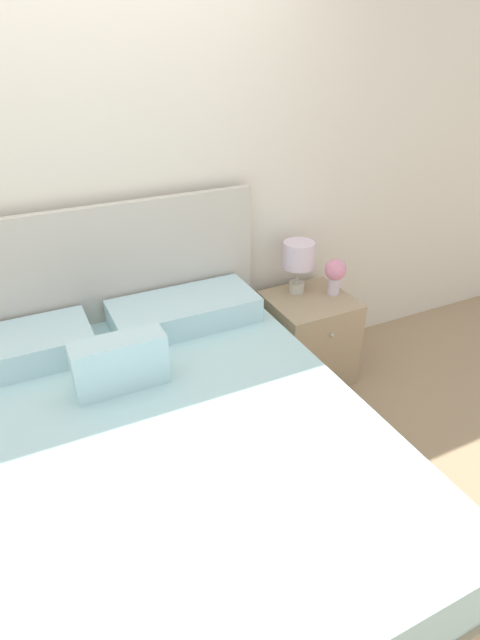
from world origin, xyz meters
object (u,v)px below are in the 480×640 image
bed (148,474)px  nightstand (307,338)px  flower_vase (336,273)px  table_lamp (298,258)px

bed → nightstand: (1.26, 0.70, -0.05)m
nightstand → flower_vase: size_ratio=2.51×
bed → table_lamp: size_ratio=6.24×
nightstand → table_lamp: table_lamp is taller
bed → nightstand: size_ratio=3.63×
table_lamp → bed: bearing=-146.4°
bed → nightstand: bearing=28.9°
flower_vase → nightstand: bearing=179.7°
nightstand → flower_vase: 0.45m
table_lamp → flower_vase: bearing=-32.1°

